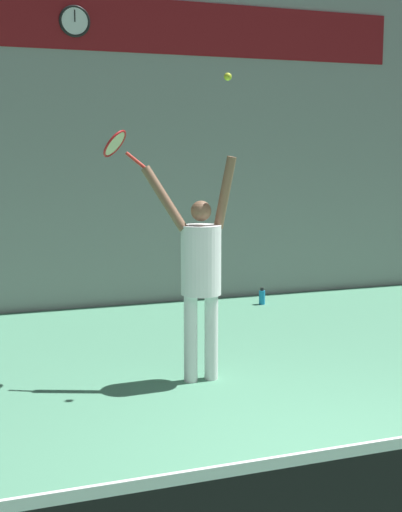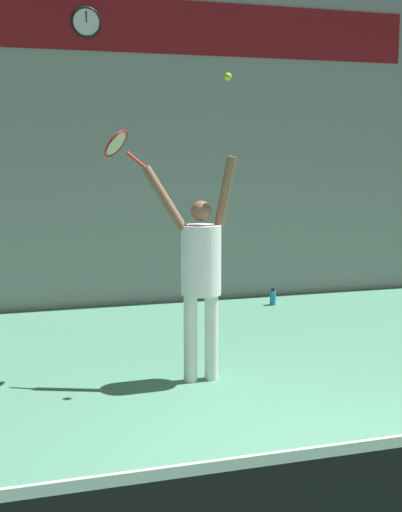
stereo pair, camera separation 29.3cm
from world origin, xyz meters
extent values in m
plane|color=#4C8C6B|center=(0.00, 0.00, 0.00)|extent=(18.00, 18.00, 0.00)
cube|color=gray|center=(0.00, 6.15, 2.50)|extent=(18.00, 0.10, 5.00)
cube|color=maroon|center=(0.00, 6.09, 3.92)|extent=(7.99, 0.02, 0.74)
cylinder|color=white|center=(-0.84, 6.07, 3.92)|extent=(0.38, 0.02, 0.38)
torus|color=black|center=(-0.84, 6.07, 3.92)|extent=(0.42, 0.04, 0.42)
cube|color=black|center=(-0.84, 6.06, 3.99)|extent=(0.02, 0.01, 0.15)
cylinder|color=white|center=(-0.44, 2.48, 0.42)|extent=(0.13, 0.13, 0.84)
cylinder|color=white|center=(-0.23, 2.48, 0.42)|extent=(0.13, 0.13, 0.84)
cylinder|color=white|center=(-0.33, 2.48, 1.18)|extent=(0.38, 0.38, 0.66)
sphere|color=brown|center=(-0.33, 2.48, 1.64)|extent=(0.19, 0.19, 0.19)
cylinder|color=brown|center=(-0.11, 2.43, 1.81)|extent=(0.23, 0.21, 0.68)
cylinder|color=brown|center=(-0.65, 2.60, 1.76)|extent=(0.41, 0.36, 0.61)
cylinder|color=red|center=(-0.88, 2.78, 2.11)|extent=(0.19, 0.15, 0.17)
torus|color=red|center=(-1.05, 2.90, 2.26)|extent=(0.35, 0.37, 0.26)
cylinder|color=beige|center=(-1.05, 2.90, 2.26)|extent=(0.29, 0.31, 0.22)
sphere|color=#CCDB2D|center=(-0.11, 2.37, 2.86)|extent=(0.07, 0.07, 0.07)
cylinder|color=#198CCC|center=(1.68, 5.46, 0.10)|extent=(0.09, 0.09, 0.20)
cylinder|color=black|center=(1.68, 5.46, 0.22)|extent=(0.05, 0.05, 0.04)
camera|label=1|loc=(-2.58, -3.78, 2.17)|focal=50.00mm
camera|label=2|loc=(-2.31, -3.88, 2.17)|focal=50.00mm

